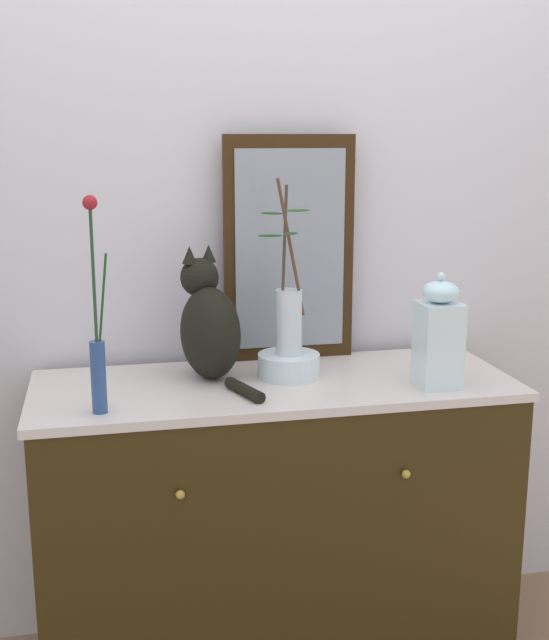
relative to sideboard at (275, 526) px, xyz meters
The scene contains 8 objects.
wall_back 0.91m from the sideboard, 90.00° to the left, with size 4.40×0.08×2.60m, color silver.
sideboard is the anchor object (origin of this frame).
mirror_leaning 0.84m from the sideboard, 67.68° to the left, with size 0.41×0.03×0.69m.
cat_sitting 0.64m from the sideboard, 156.73° to the left, with size 0.22×0.40×0.38m.
vase_slim_green 0.81m from the sideboard, 160.85° to the right, with size 0.05×0.04×0.55m.
bowl_porcelain 0.49m from the sideboard, 34.82° to the left, with size 0.18×0.18×0.07m, color white.
vase_glass_clear 0.64m from the sideboard, 34.66° to the left, with size 0.13×0.18×0.51m.
jar_lidded_porcelain 0.75m from the sideboard, 17.89° to the right, with size 0.11×0.11×0.32m.
Camera 1 is at (-0.47, -2.19, 1.59)m, focal length 45.87 mm.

